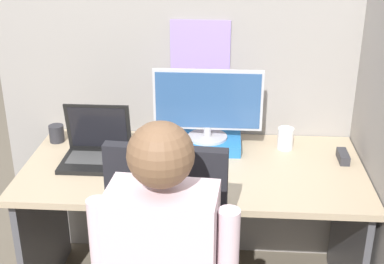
{
  "coord_description": "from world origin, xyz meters",
  "views": [
    {
      "loc": [
        0.15,
        -1.82,
        1.86
      ],
      "look_at": [
        0.01,
        0.19,
        0.99
      ],
      "focal_mm": 50.0,
      "sensor_mm": 36.0,
      "label": 1
    }
  ],
  "objects_px": {
    "laptop": "(96,151)",
    "carrot_toy": "(162,183)",
    "stapler": "(343,157)",
    "coffee_mug": "(285,138)",
    "pen_cup": "(57,133)",
    "paper_box": "(207,143)",
    "monitor": "(208,104)"
  },
  "relations": [
    {
      "from": "coffee_mug",
      "to": "pen_cup",
      "type": "xyz_separation_m",
      "value": [
        -1.14,
        0.0,
        -0.01
      ]
    },
    {
      "from": "paper_box",
      "to": "coffee_mug",
      "type": "distance_m",
      "value": 0.38
    },
    {
      "from": "laptop",
      "to": "monitor",
      "type": "bearing_deg",
      "value": 19.22
    },
    {
      "from": "monitor",
      "to": "laptop",
      "type": "distance_m",
      "value": 0.57
    },
    {
      "from": "laptop",
      "to": "carrot_toy",
      "type": "distance_m",
      "value": 0.41
    },
    {
      "from": "carrot_toy",
      "to": "coffee_mug",
      "type": "distance_m",
      "value": 0.71
    },
    {
      "from": "stapler",
      "to": "coffee_mug",
      "type": "height_order",
      "value": "coffee_mug"
    },
    {
      "from": "stapler",
      "to": "carrot_toy",
      "type": "bearing_deg",
      "value": -159.13
    },
    {
      "from": "stapler",
      "to": "coffee_mug",
      "type": "distance_m",
      "value": 0.29
    },
    {
      "from": "paper_box",
      "to": "coffee_mug",
      "type": "bearing_deg",
      "value": 3.41
    },
    {
      "from": "paper_box",
      "to": "coffee_mug",
      "type": "xyz_separation_m",
      "value": [
        0.38,
        0.02,
        0.03
      ]
    },
    {
      "from": "pen_cup",
      "to": "monitor",
      "type": "bearing_deg",
      "value": -1.77
    },
    {
      "from": "coffee_mug",
      "to": "pen_cup",
      "type": "relative_size",
      "value": 1.23
    },
    {
      "from": "paper_box",
      "to": "laptop",
      "type": "relative_size",
      "value": 1.07
    },
    {
      "from": "laptop",
      "to": "pen_cup",
      "type": "bearing_deg",
      "value": 141.26
    },
    {
      "from": "paper_box",
      "to": "monitor",
      "type": "xyz_separation_m",
      "value": [
        0.0,
        0.0,
        0.2
      ]
    },
    {
      "from": "coffee_mug",
      "to": "stapler",
      "type": "bearing_deg",
      "value": -24.57
    },
    {
      "from": "monitor",
      "to": "coffee_mug",
      "type": "relative_size",
      "value": 4.89
    },
    {
      "from": "coffee_mug",
      "to": "laptop",
      "type": "bearing_deg",
      "value": -167.49
    },
    {
      "from": "laptop",
      "to": "paper_box",
      "type": "bearing_deg",
      "value": 18.94
    },
    {
      "from": "stapler",
      "to": "coffee_mug",
      "type": "xyz_separation_m",
      "value": [
        -0.26,
        0.12,
        0.03
      ]
    },
    {
      "from": "coffee_mug",
      "to": "pen_cup",
      "type": "bearing_deg",
      "value": 179.82
    },
    {
      "from": "paper_box",
      "to": "pen_cup",
      "type": "distance_m",
      "value": 0.76
    },
    {
      "from": "carrot_toy",
      "to": "laptop",
      "type": "bearing_deg",
      "value": 145.3
    },
    {
      "from": "monitor",
      "to": "coffee_mug",
      "type": "xyz_separation_m",
      "value": [
        0.38,
        0.02,
        -0.18
      ]
    },
    {
      "from": "laptop",
      "to": "pen_cup",
      "type": "relative_size",
      "value": 3.53
    },
    {
      "from": "monitor",
      "to": "pen_cup",
      "type": "xyz_separation_m",
      "value": [
        -0.76,
        0.02,
        -0.19
      ]
    },
    {
      "from": "paper_box",
      "to": "monitor",
      "type": "bearing_deg",
      "value": 90.0
    },
    {
      "from": "monitor",
      "to": "carrot_toy",
      "type": "relative_size",
      "value": 4.11
    },
    {
      "from": "paper_box",
      "to": "monitor",
      "type": "height_order",
      "value": "monitor"
    },
    {
      "from": "laptop",
      "to": "coffee_mug",
      "type": "xyz_separation_m",
      "value": [
        0.89,
        0.2,
        0.0
      ]
    },
    {
      "from": "laptop",
      "to": "carrot_toy",
      "type": "height_order",
      "value": "laptop"
    }
  ]
}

